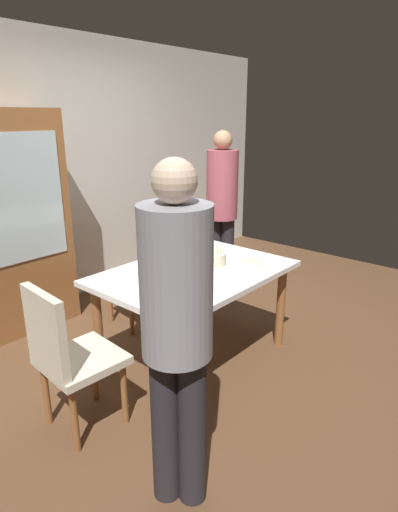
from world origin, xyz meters
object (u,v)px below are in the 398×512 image
person_celebrant (177,324)px  china_cabinet (0,227)px  chair_spindle_back (137,275)px  chair_upholstered (67,353)px  birthday_cake (213,260)px  person_guest (222,204)px  plate_near_celebrant (181,293)px  plate_near_guest (252,262)px  dining_table (195,282)px  plate_far_side (167,265)px

person_celebrant → china_cabinet: size_ratio=0.89×
chair_spindle_back → chair_upholstered: bearing=-147.2°
birthday_cake → chair_upholstered: (-1.28, 0.05, -0.25)m
chair_spindle_back → person_guest: size_ratio=0.56×
chair_upholstered → person_celebrant: person_celebrant is taller
plate_near_celebrant → china_cabinet: (-0.31, 1.78, 0.21)m
plate_near_guest → person_guest: (0.75, 0.89, 0.23)m
chair_upholstered → person_celebrant: (0.08, -0.82, 0.43)m
dining_table → china_cabinet: china_cabinet is taller
person_guest → person_celebrant: bearing=-146.5°
dining_table → plate_near_celebrant: size_ratio=6.51×
plate_far_side → china_cabinet: bearing=115.3°
birthday_cake → plate_near_guest: birthday_cake is taller
birthday_cake → plate_near_guest: size_ratio=1.27×
chair_upholstered → person_guest: bearing=15.8°
person_celebrant → person_guest: person_guest is taller
dining_table → person_guest: (1.18, 0.66, 0.33)m
china_cabinet → plate_far_side: bearing=-64.7°
plate_far_side → chair_upholstered: (-1.03, -0.21, -0.21)m
plate_near_celebrant → chair_upholstered: (-0.71, 0.24, -0.21)m
birthday_cake → plate_far_side: 0.36m
plate_far_side → person_guest: person_guest is taller
plate_near_guest → person_guest: 1.19m
plate_near_celebrant → chair_upholstered: bearing=161.3°
person_celebrant → person_guest: bearing=33.5°
person_celebrant → person_guest: (2.21, 1.46, 0.01)m
plate_far_side → person_celebrant: person_celebrant is taller
birthday_cake → person_celebrant: size_ratio=0.17×
birthday_cake → person_guest: (1.01, 0.70, 0.19)m
china_cabinet → plate_near_celebrant: bearing=-80.2°
plate_near_guest → plate_near_celebrant: bearing=180.0°
dining_table → china_cabinet: (-0.70, 1.56, 0.30)m
plate_near_guest → chair_spindle_back: bearing=105.6°
chair_spindle_back → chair_upholstered: (-1.24, -0.80, 0.07)m
china_cabinet → dining_table: bearing=-65.7°
plate_far_side → plate_near_guest: bearing=-41.9°
dining_table → plate_near_guest: size_ratio=6.51×
plate_near_celebrant → plate_near_guest: (0.82, 0.00, 0.00)m
chair_upholstered → china_cabinet: size_ratio=0.50×
birthday_cake → plate_near_guest: (0.26, -0.19, -0.04)m
chair_spindle_back → plate_near_guest: bearing=-74.4°
birthday_cake → chair_upholstered: size_ratio=0.29×
plate_near_guest → person_guest: bearing=49.8°
china_cabinet → plate_near_guest: bearing=-57.6°
china_cabinet → chair_spindle_back: bearing=-41.4°
plate_near_celebrant → plate_near_guest: size_ratio=1.00×
plate_near_celebrant → person_guest: person_guest is taller
chair_spindle_back → person_celebrant: (-1.17, -1.62, 0.51)m
plate_near_celebrant → chair_spindle_back: (0.53, 1.04, -0.29)m
plate_far_side → chair_upholstered: chair_upholstered is taller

